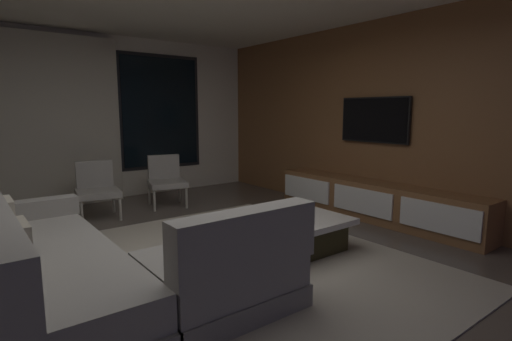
{
  "coord_description": "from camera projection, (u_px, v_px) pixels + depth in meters",
  "views": [
    {
      "loc": [
        -1.67,
        -3.08,
        1.47
      ],
      "look_at": [
        1.07,
        0.48,
        0.79
      ],
      "focal_mm": 27.52,
      "sensor_mm": 36.0,
      "label": 1
    }
  ],
  "objects": [
    {
      "name": "accent_chair_by_curtain",
      "position": [
        97.0,
        187.0,
        5.43
      ],
      "size": [
        0.61,
        0.63,
        0.78
      ],
      "color": "#B2ADA0",
      "rests_on": "floor"
    },
    {
      "name": "area_rug",
      "position": [
        234.0,
        265.0,
        3.77
      ],
      "size": [
        3.2,
        3.8,
        0.01
      ],
      "primitive_type": "cube",
      "color": "#ADA391",
      "rests_on": "floor"
    },
    {
      "name": "back_wall_with_window",
      "position": [
        80.0,
        119.0,
        6.24
      ],
      "size": [
        6.6,
        0.3,
        2.7
      ],
      "color": "silver",
      "rests_on": "floor"
    },
    {
      "name": "media_console",
      "position": [
        375.0,
        202.0,
        5.31
      ],
      "size": [
        0.46,
        3.1,
        0.52
      ],
      "color": "brown",
      "rests_on": "floor"
    },
    {
      "name": "sectional_couch",
      "position": [
        96.0,
        269.0,
        2.96
      ],
      "size": [
        1.98,
        2.5,
        0.82
      ],
      "color": "gray",
      "rests_on": "floor"
    },
    {
      "name": "coffee_table",
      "position": [
        282.0,
        231.0,
        4.22
      ],
      "size": [
        1.16,
        1.16,
        0.36
      ],
      "color": "#332D16",
      "rests_on": "floor"
    },
    {
      "name": "accent_chair_near_window",
      "position": [
        166.0,
        178.0,
        6.14
      ],
      "size": [
        0.66,
        0.67,
        0.78
      ],
      "color": "#B2ADA0",
      "rests_on": "floor"
    },
    {
      "name": "book_stack_on_coffee_table",
      "position": [
        276.0,
        218.0,
        3.99
      ],
      "size": [
        0.27,
        0.18,
        0.06
      ],
      "color": "#4D8D79",
      "rests_on": "coffee_table"
    },
    {
      "name": "floor",
      "position": [
        197.0,
        271.0,
        3.64
      ],
      "size": [
        9.2,
        9.2,
        0.0
      ],
      "primitive_type": "plane",
      "color": "#564C44"
    },
    {
      "name": "mounted_tv",
      "position": [
        374.0,
        120.0,
        5.41
      ],
      "size": [
        0.05,
        1.08,
        0.62
      ],
      "color": "black"
    },
    {
      "name": "media_wall",
      "position": [
        395.0,
        120.0,
        5.28
      ],
      "size": [
        0.12,
        7.8,
        2.7
      ],
      "color": "brown",
      "rests_on": "floor"
    }
  ]
}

